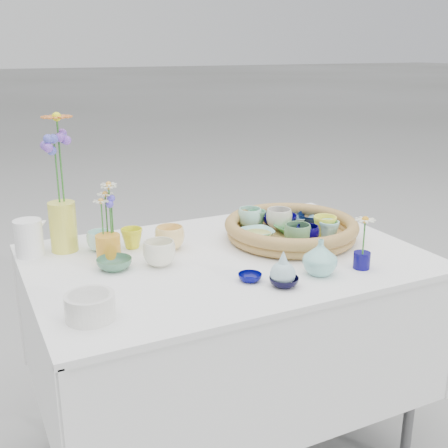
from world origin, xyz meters
name	(u,v)px	position (x,y,z in m)	size (l,w,h in m)	color
wicker_tray	(291,229)	(0.28, 0.05, 0.80)	(0.47, 0.47, 0.08)	brown
tray_ceramic_0	(279,220)	(0.30, 0.16, 0.80)	(0.13, 0.13, 0.04)	#050047
tray_ceramic_1	(312,218)	(0.43, 0.14, 0.80)	(0.11, 0.11, 0.03)	black
tray_ceramic_2	(325,227)	(0.37, -0.02, 0.82)	(0.08, 0.08, 0.08)	#FFFE42
tray_ceramic_3	(293,229)	(0.29, 0.06, 0.80)	(0.12, 0.12, 0.03)	#3C964A
tray_ceramic_4	(298,235)	(0.24, -0.05, 0.82)	(0.09, 0.09, 0.07)	#538758
tray_ceramic_5	(257,233)	(0.16, 0.08, 0.80)	(0.11, 0.11, 0.03)	#8DD3CA
tray_ceramic_6	(250,218)	(0.19, 0.20, 0.82)	(0.09, 0.09, 0.07)	#A1E0CF
tray_ceramic_7	(279,219)	(0.28, 0.13, 0.82)	(0.10, 0.10, 0.08)	beige
tray_ceramic_8	(301,218)	(0.40, 0.17, 0.80)	(0.10, 0.10, 0.03)	#77B2D5
tray_ceramic_9	(307,235)	(0.28, -0.05, 0.81)	(0.08, 0.08, 0.06)	#050041
tray_ceramic_10	(257,237)	(0.13, 0.04, 0.80)	(0.10, 0.10, 0.03)	#E5DF7B
tray_ceramic_11	(329,230)	(0.37, -0.05, 0.82)	(0.07, 0.07, 0.07)	#94DDD8
tray_ceramic_12	(257,218)	(0.22, 0.19, 0.81)	(0.07, 0.07, 0.06)	#5EA577
loose_ceramic_0	(132,238)	(-0.26, 0.21, 0.80)	(0.07, 0.07, 0.07)	yellow
loose_ceramic_1	(170,238)	(-0.14, 0.15, 0.80)	(0.10, 0.10, 0.08)	#FFD781
loose_ceramic_2	(114,264)	(-0.36, 0.05, 0.78)	(0.11, 0.11, 0.03)	#437457
loose_ceramic_3	(159,253)	(-0.23, 0.02, 0.81)	(0.10, 0.10, 0.08)	white
loose_ceramic_4	(250,277)	(-0.03, -0.21, 0.78)	(0.07, 0.07, 0.02)	#03045C
loose_ceramic_5	(100,241)	(-0.36, 0.24, 0.80)	(0.08, 0.08, 0.07)	silver
loose_ceramic_6	(284,282)	(0.04, -0.29, 0.78)	(0.08, 0.08, 0.03)	black
fluted_bowl	(90,306)	(-0.51, -0.25, 0.80)	(0.13, 0.13, 0.07)	silver
bud_vase_paleblue	(283,268)	(0.04, -0.29, 0.82)	(0.07, 0.07, 0.11)	#9CBFC8
bud_vase_seafoam	(320,257)	(0.18, -0.26, 0.82)	(0.10, 0.10, 0.11)	#85CBC2
bud_vase_cobalt	(362,260)	(0.33, -0.28, 0.79)	(0.05, 0.05, 0.05)	#0A0557
single_daisy	(364,237)	(0.32, -0.29, 0.87)	(0.07, 0.07, 0.13)	white
tall_vase_yellow	(63,227)	(-0.47, 0.29, 0.85)	(0.09, 0.09, 0.17)	#DEDB48
gerbera	(60,160)	(-0.46, 0.30, 1.07)	(0.11, 0.11, 0.30)	orange
hydrangea	(57,174)	(-0.47, 0.29, 1.03)	(0.08, 0.08, 0.27)	#4F55C7
white_pitcher	(29,238)	(-0.58, 0.29, 0.83)	(0.13, 0.09, 0.12)	white
daisy_cup	(108,248)	(-0.36, 0.14, 0.81)	(0.08, 0.08, 0.08)	orange
daisy_posy	(107,210)	(-0.35, 0.15, 0.93)	(0.08, 0.08, 0.16)	silver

